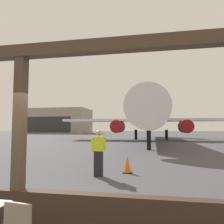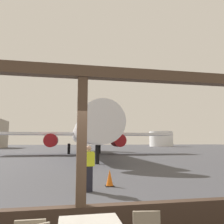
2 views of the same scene
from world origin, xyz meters
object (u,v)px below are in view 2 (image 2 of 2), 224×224
at_px(airplane, 86,132).
at_px(fuel_storage_tank, 161,139).
at_px(traffic_cone, 110,178).
at_px(ground_crew_worker, 88,167).

relative_size(airplane, fuel_storage_tank, 3.67).
relative_size(airplane, traffic_cone, 50.94).
distance_m(traffic_cone, fuel_storage_tank, 86.70).
bearing_deg(traffic_cone, airplane, 88.39).
xyz_separation_m(traffic_cone, fuel_storage_tank, (36.06, 78.80, 2.79)).
bearing_deg(airplane, traffic_cone, -91.61).
distance_m(airplane, fuel_storage_tank, 65.35).
distance_m(ground_crew_worker, fuel_storage_tank, 87.90).
bearing_deg(traffic_cone, ground_crew_worker, -138.47).
bearing_deg(ground_crew_worker, airplane, 86.16).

